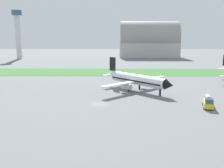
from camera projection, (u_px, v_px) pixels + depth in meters
name	position (u px, v px, depth m)	size (l,w,h in m)	color
ground_plane	(99.00, 104.00, 73.05)	(600.00, 600.00, 0.00)	slate
grass_taxiway_strip	(106.00, 72.00, 136.54)	(360.00, 28.00, 0.08)	#3D7533
airplane_midfield_jet	(136.00, 80.00, 89.80)	(25.01, 25.63, 11.24)	white
fuel_truck_near_gate	(208.00, 102.00, 69.04)	(4.03, 6.90, 3.29)	yellow
hangar_distant	(149.00, 41.00, 229.31)	(52.79, 27.48, 32.11)	#BCB7B2
control_tower	(18.00, 31.00, 208.60)	(8.00, 8.00, 39.79)	silver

